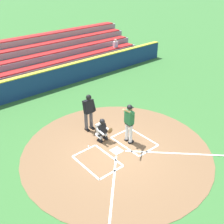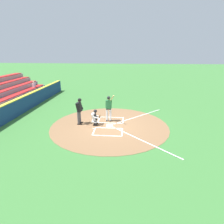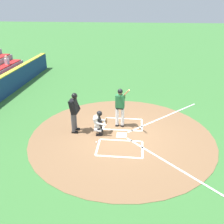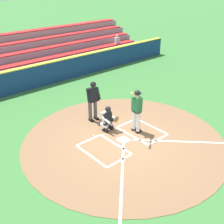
# 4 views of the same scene
# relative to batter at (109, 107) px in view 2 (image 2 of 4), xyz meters

# --- Properties ---
(ground_plane) EXTENTS (120.00, 120.00, 0.00)m
(ground_plane) POSITION_rel_batter_xyz_m (0.82, 0.14, -1.10)
(ground_plane) COLOR #387033
(dirt_circle) EXTENTS (8.00, 8.00, 0.01)m
(dirt_circle) POSITION_rel_batter_xyz_m (0.82, 0.14, -1.09)
(dirt_circle) COLOR brown
(dirt_circle) RESTS_ON ground
(home_plate_and_chalk) EXTENTS (7.93, 4.91, 0.01)m
(home_plate_and_chalk) POSITION_rel_batter_xyz_m (0.82, 1.02, -1.08)
(home_plate_and_chalk) COLOR white
(home_plate_and_chalk) RESTS_ON dirt_circle
(batter) EXTENTS (0.97, 0.66, 2.13)m
(batter) POSITION_rel_batter_xyz_m (0.00, 0.00, 0.00)
(batter) COLOR white
(batter) RESTS_ON ground
(catcher) EXTENTS (0.62, 0.61, 1.13)m
(catcher) POSITION_rel_batter_xyz_m (0.79, -0.86, -0.51)
(catcher) COLOR black
(catcher) RESTS_ON ground
(plate_umpire) EXTENTS (0.59, 0.43, 1.86)m
(plate_umpire) POSITION_rel_batter_xyz_m (0.70, -1.96, -0.02)
(plate_umpire) COLOR #4C4C51
(plate_umpire) RESTS_ON ground
(baseball) EXTENTS (0.07, 0.07, 0.07)m
(baseball) POSITION_rel_batter_xyz_m (1.57, -0.87, -1.06)
(baseball) COLOR white
(baseball) RESTS_ON ground
(backstop_wall) EXTENTS (22.00, 0.36, 1.31)m
(backstop_wall) POSITION_rel_batter_xyz_m (0.82, -7.36, -0.45)
(backstop_wall) COLOR navy
(backstop_wall) RESTS_ON ground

